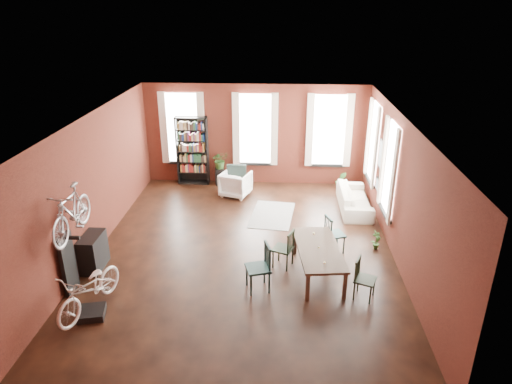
# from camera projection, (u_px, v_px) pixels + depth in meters

# --- Properties ---
(room) EXTENTS (9.00, 9.04, 3.22)m
(room) POSITION_uv_depth(u_px,v_px,m) (256.00, 158.00, 10.62)
(room) COLOR black
(room) RESTS_ON ground
(dining_table) EXTENTS (1.11, 2.04, 0.66)m
(dining_table) POSITION_uv_depth(u_px,v_px,m) (318.00, 261.00, 9.85)
(dining_table) COLOR #4C3A2D
(dining_table) RESTS_ON ground
(dining_chair_a) EXTENTS (0.59, 0.59, 1.02)m
(dining_chair_a) POSITION_uv_depth(u_px,v_px,m) (258.00, 268.00, 9.28)
(dining_chair_a) COLOR #16322F
(dining_chair_a) RESTS_ON ground
(dining_chair_b) EXTENTS (0.54, 0.54, 0.89)m
(dining_chair_b) POSITION_uv_depth(u_px,v_px,m) (283.00, 249.00, 10.13)
(dining_chair_b) COLOR black
(dining_chair_b) RESTS_ON ground
(dining_chair_c) EXTENTS (0.52, 0.52, 0.86)m
(dining_chair_c) POSITION_uv_depth(u_px,v_px,m) (365.00, 279.00, 9.04)
(dining_chair_c) COLOR black
(dining_chair_c) RESTS_ON ground
(dining_chair_d) EXTENTS (0.54, 0.54, 0.92)m
(dining_chair_d) POSITION_uv_depth(u_px,v_px,m) (335.00, 234.00, 10.73)
(dining_chair_d) COLOR #193835
(dining_chair_d) RESTS_ON ground
(bookshelf) EXTENTS (1.00, 0.32, 2.20)m
(bookshelf) POSITION_uv_depth(u_px,v_px,m) (192.00, 151.00, 14.53)
(bookshelf) COLOR black
(bookshelf) RESTS_ON ground
(white_armchair) EXTENTS (1.00, 0.97, 0.83)m
(white_armchair) POSITION_uv_depth(u_px,v_px,m) (236.00, 183.00, 13.85)
(white_armchair) COLOR white
(white_armchair) RESTS_ON ground
(cream_sofa) EXTENTS (0.61, 2.08, 0.81)m
(cream_sofa) POSITION_uv_depth(u_px,v_px,m) (355.00, 195.00, 12.97)
(cream_sofa) COLOR beige
(cream_sofa) RESTS_ON ground
(striped_rug) EXTENTS (1.31, 1.90, 0.01)m
(striped_rug) POSITION_uv_depth(u_px,v_px,m) (272.00, 215.00, 12.72)
(striped_rug) COLOR black
(striped_rug) RESTS_ON ground
(bike_trainer) EXTENTS (0.57, 0.57, 0.14)m
(bike_trainer) POSITION_uv_depth(u_px,v_px,m) (92.00, 313.00, 8.65)
(bike_trainer) COLOR black
(bike_trainer) RESTS_ON ground
(bike_wall_rack) EXTENTS (0.16, 0.60, 1.30)m
(bike_wall_rack) POSITION_uv_depth(u_px,v_px,m) (68.00, 264.00, 9.17)
(bike_wall_rack) COLOR black
(bike_wall_rack) RESTS_ON ground
(console_table) EXTENTS (0.40, 0.80, 0.80)m
(console_table) POSITION_uv_depth(u_px,v_px,m) (93.00, 252.00, 10.09)
(console_table) COLOR black
(console_table) RESTS_ON ground
(plant_stand) EXTENTS (0.33, 0.33, 0.55)m
(plant_stand) POSITION_uv_depth(u_px,v_px,m) (220.00, 176.00, 14.74)
(plant_stand) COLOR black
(plant_stand) RESTS_ON ground
(plant_by_sofa) EXTENTS (0.34, 0.61, 0.27)m
(plant_by_sofa) POSITION_uv_depth(u_px,v_px,m) (340.00, 186.00, 14.37)
(plant_by_sofa) COLOR #2D6026
(plant_by_sofa) RESTS_ON ground
(plant_small) EXTENTS (0.51, 0.52, 0.17)m
(plant_small) POSITION_uv_depth(u_px,v_px,m) (376.00, 246.00, 10.96)
(plant_small) COLOR #336227
(plant_small) RESTS_ON ground
(bicycle_floor) EXTENTS (0.83, 1.03, 1.70)m
(bicycle_floor) POSITION_uv_depth(u_px,v_px,m) (87.00, 270.00, 8.32)
(bicycle_floor) COLOR silver
(bicycle_floor) RESTS_ON bike_trainer
(bicycle_hung) EXTENTS (0.47, 1.00, 1.66)m
(bicycle_hung) POSITION_uv_depth(u_px,v_px,m) (69.00, 196.00, 8.58)
(bicycle_hung) COLOR #A5A8AD
(bicycle_hung) RESTS_ON bike_wall_rack
(plant_on_stand) EXTENTS (0.69, 0.72, 0.44)m
(plant_on_stand) POSITION_uv_depth(u_px,v_px,m) (220.00, 162.00, 14.57)
(plant_on_stand) COLOR #346026
(plant_on_stand) RESTS_ON plant_stand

